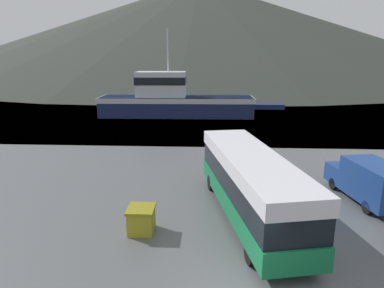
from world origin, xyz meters
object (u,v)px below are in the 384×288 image
(storage_bin, at_px, (141,219))
(delivery_van, at_px, (369,181))
(tour_bus, at_px, (250,182))
(small_boat, at_px, (261,106))
(fishing_boat, at_px, (173,100))

(storage_bin, bearing_deg, delivery_van, 18.38)
(tour_bus, distance_m, small_boat, 36.04)
(fishing_boat, relative_size, small_boat, 2.95)
(storage_bin, distance_m, small_boat, 38.79)
(delivery_van, relative_size, small_boat, 0.83)
(delivery_van, relative_size, fishing_boat, 0.28)
(delivery_van, height_order, small_boat, delivery_van)
(delivery_van, bearing_deg, storage_bin, -171.91)
(delivery_van, xyz_separation_m, fishing_boat, (-13.52, 26.51, 0.87))
(tour_bus, bearing_deg, small_boat, 69.61)
(storage_bin, relative_size, small_boat, 0.19)
(fishing_boat, xyz_separation_m, storage_bin, (1.78, -30.42, -1.50))
(tour_bus, relative_size, fishing_boat, 0.56)
(storage_bin, bearing_deg, fishing_boat, 93.35)
(tour_bus, xyz_separation_m, small_boat, (5.56, 35.58, -1.47))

